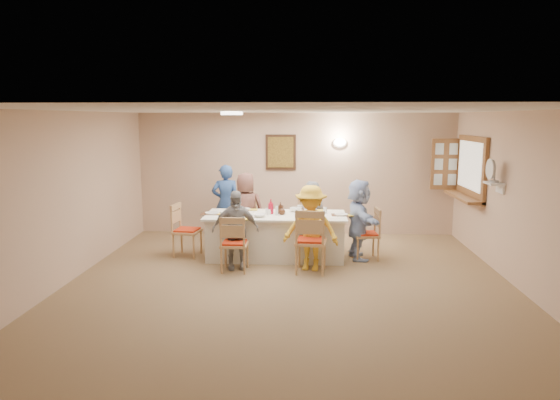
# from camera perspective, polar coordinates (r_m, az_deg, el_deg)

# --- Properties ---
(ground) EXTENTS (7.00, 7.00, 0.00)m
(ground) POSITION_cam_1_polar(r_m,az_deg,el_deg) (7.17, 0.99, -10.18)
(ground) COLOR olive
(room_walls) EXTENTS (7.00, 7.00, 7.00)m
(room_walls) POSITION_cam_1_polar(r_m,az_deg,el_deg) (6.81, 1.03, 1.92)
(room_walls) COLOR #C9A68B
(room_walls) RESTS_ON ground
(wall_picture) EXTENTS (0.62, 0.05, 0.72)m
(wall_picture) POSITION_cam_1_polar(r_m,az_deg,el_deg) (10.25, 0.08, 5.48)
(wall_picture) COLOR #402716
(wall_picture) RESTS_ON room_walls
(wall_sconce) EXTENTS (0.26, 0.09, 0.18)m
(wall_sconce) POSITION_cam_1_polar(r_m,az_deg,el_deg) (10.22, 6.85, 6.53)
(wall_sconce) COLOR white
(wall_sconce) RESTS_ON room_walls
(ceiling_light) EXTENTS (0.36, 0.36, 0.05)m
(ceiling_light) POSITION_cam_1_polar(r_m,az_deg,el_deg) (8.34, -5.54, 9.83)
(ceiling_light) COLOR white
(ceiling_light) RESTS_ON room_walls
(serving_hatch) EXTENTS (0.06, 1.50, 1.15)m
(serving_hatch) POSITION_cam_1_polar(r_m,az_deg,el_deg) (9.66, 21.04, 3.42)
(serving_hatch) COLOR brown
(serving_hatch) RESTS_ON room_walls
(hatch_sill) EXTENTS (0.30, 1.50, 0.05)m
(hatch_sill) POSITION_cam_1_polar(r_m,az_deg,el_deg) (9.68, 20.18, 0.35)
(hatch_sill) COLOR brown
(hatch_sill) RESTS_ON room_walls
(shutter_door) EXTENTS (0.55, 0.04, 1.00)m
(shutter_door) POSITION_cam_1_polar(r_m,az_deg,el_deg) (10.31, 18.38, 3.91)
(shutter_door) COLOR brown
(shutter_door) RESTS_ON room_walls
(fan_shelf) EXTENTS (0.22, 0.36, 0.03)m
(fan_shelf) POSITION_cam_1_polar(r_m,az_deg,el_deg) (8.37, 23.27, 1.77)
(fan_shelf) COLOR white
(fan_shelf) RESTS_ON room_walls
(desk_fan) EXTENTS (0.30, 0.30, 0.28)m
(desk_fan) POSITION_cam_1_polar(r_m,az_deg,el_deg) (8.34, 23.14, 2.79)
(desk_fan) COLOR #A5A5A8
(desk_fan) RESTS_ON fan_shelf
(dining_table) EXTENTS (2.40, 1.01, 0.76)m
(dining_table) POSITION_cam_1_polar(r_m,az_deg,el_deg) (8.64, -0.49, -4.13)
(dining_table) COLOR white
(dining_table) RESTS_ON ground
(chair_back_left) EXTENTS (0.55, 0.55, 0.97)m
(chair_back_left) POSITION_cam_1_polar(r_m,az_deg,el_deg) (9.45, -3.82, -2.32)
(chair_back_left) COLOR tan
(chair_back_left) RESTS_ON ground
(chair_back_right) EXTENTS (0.54, 0.54, 0.99)m
(chair_back_right) POSITION_cam_1_polar(r_m,az_deg,el_deg) (9.38, 3.48, -2.35)
(chair_back_right) COLOR tan
(chair_back_right) RESTS_ON ground
(chair_front_left) EXTENTS (0.44, 0.44, 0.91)m
(chair_front_left) POSITION_cam_1_polar(r_m,az_deg,el_deg) (7.91, -5.22, -4.90)
(chair_front_left) COLOR tan
(chair_front_left) RESTS_ON ground
(chair_front_right) EXTENTS (0.54, 0.54, 1.03)m
(chair_front_right) POSITION_cam_1_polar(r_m,az_deg,el_deg) (7.81, 3.54, -4.60)
(chair_front_right) COLOR tan
(chair_front_right) RESTS_ON ground
(chair_left_end) EXTENTS (0.51, 0.51, 0.93)m
(chair_left_end) POSITION_cam_1_polar(r_m,az_deg,el_deg) (8.85, -10.57, -3.39)
(chair_left_end) COLOR tan
(chair_left_end) RESTS_ON ground
(chair_right_end) EXTENTS (0.47, 0.47, 0.88)m
(chair_right_end) POSITION_cam_1_polar(r_m,az_deg,el_deg) (8.67, 9.81, -3.80)
(chair_right_end) COLOR tan
(chair_right_end) RESTS_ON ground
(diner_back_left) EXTENTS (0.70, 0.47, 1.40)m
(diner_back_left) POSITION_cam_1_polar(r_m,az_deg,el_deg) (9.29, -3.92, -1.16)
(diner_back_left) COLOR brown
(diner_back_left) RESTS_ON ground
(diner_back_right) EXTENTS (0.66, 0.54, 1.25)m
(diner_back_right) POSITION_cam_1_polar(r_m,az_deg,el_deg) (9.23, 3.50, -1.70)
(diner_back_right) COLOR #A4A9B3
(diner_back_right) RESTS_ON ground
(diner_front_left) EXTENTS (0.87, 0.61, 1.27)m
(diner_front_left) POSITION_cam_1_polar(r_m,az_deg,el_deg) (7.98, -5.12, -3.42)
(diner_front_left) COLOR gray
(diner_front_left) RESTS_ON ground
(diner_front_right) EXTENTS (1.08, 0.85, 1.36)m
(diner_front_right) POSITION_cam_1_polar(r_m,az_deg,el_deg) (7.89, 3.55, -3.21)
(diner_front_right) COLOR yellow
(diner_front_right) RESTS_ON ground
(diner_right_end) EXTENTS (1.38, 0.73, 1.38)m
(diner_right_end) POSITION_cam_1_polar(r_m,az_deg,el_deg) (8.60, 9.00, -2.20)
(diner_right_end) COLOR #ADC4F0
(diner_right_end) RESTS_ON ground
(caregiver) EXTENTS (0.67, 0.54, 1.50)m
(caregiver) POSITION_cam_1_polar(r_m,az_deg,el_deg) (9.80, -6.20, -0.34)
(caregiver) COLOR #2C4F91
(caregiver) RESTS_ON ground
(placemat_fl) EXTENTS (0.34, 0.25, 0.01)m
(placemat_fl) POSITION_cam_1_polar(r_m,az_deg,el_deg) (8.21, -4.87, -2.14)
(placemat_fl) COLOR #472B19
(placemat_fl) RESTS_ON dining_table
(plate_fl) EXTENTS (0.24, 0.24, 0.02)m
(plate_fl) POSITION_cam_1_polar(r_m,az_deg,el_deg) (8.21, -4.87, -2.08)
(plate_fl) COLOR white
(plate_fl) RESTS_ON dining_table
(napkin_fl) EXTENTS (0.14, 0.14, 0.01)m
(napkin_fl) POSITION_cam_1_polar(r_m,az_deg,el_deg) (8.14, -3.66, -2.18)
(napkin_fl) COLOR gold
(napkin_fl) RESTS_ON dining_table
(placemat_fr) EXTENTS (0.36, 0.26, 0.01)m
(placemat_fr) POSITION_cam_1_polar(r_m,az_deg,el_deg) (8.13, 3.54, -2.24)
(placemat_fr) COLOR #472B19
(placemat_fr) RESTS_ON dining_table
(plate_fr) EXTENTS (0.23, 0.23, 0.01)m
(plate_fr) POSITION_cam_1_polar(r_m,az_deg,el_deg) (8.13, 3.54, -2.17)
(plate_fr) COLOR white
(plate_fr) RESTS_ON dining_table
(napkin_fr) EXTENTS (0.15, 0.15, 0.01)m
(napkin_fr) POSITION_cam_1_polar(r_m,az_deg,el_deg) (8.08, 4.82, -2.28)
(napkin_fr) COLOR gold
(napkin_fr) RESTS_ON dining_table
(placemat_bl) EXTENTS (0.32, 0.24, 0.01)m
(placemat_bl) POSITION_cam_1_polar(r_m,az_deg,el_deg) (9.03, -4.13, -1.08)
(placemat_bl) COLOR #472B19
(placemat_bl) RESTS_ON dining_table
(plate_bl) EXTENTS (0.23, 0.23, 0.01)m
(plate_bl) POSITION_cam_1_polar(r_m,az_deg,el_deg) (9.02, -4.13, -1.02)
(plate_bl) COLOR white
(plate_bl) RESTS_ON dining_table
(napkin_bl) EXTENTS (0.14, 0.14, 0.01)m
(napkin_bl) POSITION_cam_1_polar(r_m,az_deg,el_deg) (8.95, -3.03, -1.11)
(napkin_bl) COLOR gold
(napkin_bl) RESTS_ON dining_table
(placemat_br) EXTENTS (0.32, 0.24, 0.01)m
(placemat_br) POSITION_cam_1_polar(r_m,az_deg,el_deg) (8.95, 3.51, -1.16)
(placemat_br) COLOR #472B19
(placemat_br) RESTS_ON dining_table
(plate_br) EXTENTS (0.23, 0.23, 0.01)m
(plate_br) POSITION_cam_1_polar(r_m,az_deg,el_deg) (8.95, 3.51, -1.09)
(plate_br) COLOR white
(plate_br) RESTS_ON dining_table
(napkin_br) EXTENTS (0.14, 0.14, 0.01)m
(napkin_br) POSITION_cam_1_polar(r_m,az_deg,el_deg) (8.91, 4.67, -1.18)
(napkin_br) COLOR gold
(napkin_br) RESTS_ON dining_table
(placemat_le) EXTENTS (0.38, 0.28, 0.01)m
(placemat_le) POSITION_cam_1_polar(r_m,az_deg,el_deg) (8.70, -7.75, -1.54)
(placemat_le) COLOR #472B19
(placemat_le) RESTS_ON dining_table
(plate_le) EXTENTS (0.25, 0.25, 0.02)m
(plate_le) POSITION_cam_1_polar(r_m,az_deg,el_deg) (8.69, -7.75, -1.48)
(plate_le) COLOR white
(plate_le) RESTS_ON dining_table
(napkin_le) EXTENTS (0.14, 0.14, 0.01)m
(napkin_le) POSITION_cam_1_polar(r_m,az_deg,el_deg) (8.61, -6.64, -1.58)
(napkin_le) COLOR gold
(napkin_le) RESTS_ON dining_table
(placemat_re) EXTENTS (0.34, 0.25, 0.01)m
(placemat_re) POSITION_cam_1_polar(r_m,az_deg,el_deg) (8.56, 7.01, -1.70)
(placemat_re) COLOR #472B19
(placemat_re) RESTS_ON dining_table
(plate_re) EXTENTS (0.22, 0.22, 0.01)m
(plate_re) POSITION_cam_1_polar(r_m,az_deg,el_deg) (8.56, 7.01, -1.64)
(plate_re) COLOR white
(plate_re) RESTS_ON dining_table
(napkin_re) EXTENTS (0.14, 0.14, 0.01)m
(napkin_re) POSITION_cam_1_polar(r_m,az_deg,el_deg) (8.52, 8.24, -1.73)
(napkin_re) COLOR gold
(napkin_re) RESTS_ON dining_table
(teacup_a) EXTENTS (0.19, 0.19, 0.10)m
(teacup_a) POSITION_cam_1_polar(r_m,az_deg,el_deg) (8.30, -6.43, -1.73)
(teacup_a) COLOR white
(teacup_a) RESTS_ON dining_table
(teacup_b) EXTENTS (0.09, 0.09, 0.08)m
(teacup_b) POSITION_cam_1_polar(r_m,az_deg,el_deg) (9.02, 2.26, -0.83)
(teacup_b) COLOR white
(teacup_b) RESTS_ON dining_table
(bowl_a) EXTENTS (0.32, 0.32, 0.05)m
(bowl_a) POSITION_cam_1_polar(r_m,az_deg,el_deg) (8.34, -2.35, -1.77)
(bowl_a) COLOR white
(bowl_a) RESTS_ON dining_table
(bowl_b) EXTENTS (0.35, 0.35, 0.07)m
(bowl_b) POSITION_cam_1_polar(r_m,az_deg,el_deg) (8.82, 1.79, -1.11)
(bowl_b) COLOR white
(bowl_b) RESTS_ON dining_table
(condiment_ketchup) EXTENTS (0.17, 0.17, 0.26)m
(condiment_ketchup) POSITION_cam_1_polar(r_m,az_deg,el_deg) (8.58, -1.06, -0.75)
(condiment_ketchup) COLOR #B70F29
(condiment_ketchup) RESTS_ON dining_table
(condiment_brown) EXTENTS (0.11, 0.11, 0.20)m
(condiment_brown) POSITION_cam_1_polar(r_m,az_deg,el_deg) (8.63, 0.06, -0.89)
(condiment_brown) COLOR #3D2010
(condiment_brown) RESTS_ON dining_table
(condiment_malt) EXTENTS (0.15, 0.15, 0.15)m
(condiment_malt) POSITION_cam_1_polar(r_m,az_deg,el_deg) (8.52, 0.24, -1.19)
(condiment_malt) COLOR #3D2010
(condiment_malt) RESTS_ON dining_table
(drinking_glass) EXTENTS (0.06, 0.06, 0.09)m
(drinking_glass) POSITION_cam_1_polar(r_m,az_deg,el_deg) (8.61, -1.47, -1.21)
(drinking_glass) COLOR silver
(drinking_glass) RESTS_ON dining_table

